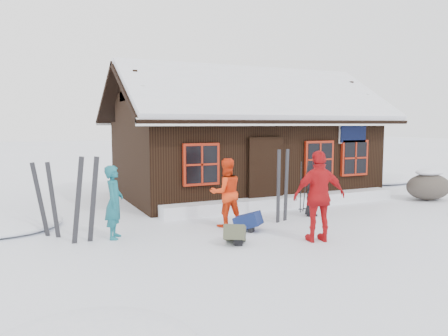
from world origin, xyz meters
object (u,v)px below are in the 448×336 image
(ski_pair_left, at_px, (86,201))
(backpack_blue, at_px, (248,224))
(backpack_olive, at_px, (235,237))
(skier_orange_right, at_px, (319,196))
(skier_orange_left, at_px, (226,193))
(ski_poles, at_px, (303,187))
(boulder, at_px, (428,186))
(skier_teal, at_px, (114,202))
(skier_crouched, at_px, (312,198))

(ski_pair_left, xyz_separation_m, backpack_blue, (3.47, -0.57, -0.71))
(backpack_olive, bearing_deg, skier_orange_right, 13.37)
(skier_orange_left, height_order, backpack_olive, skier_orange_left)
(ski_poles, relative_size, backpack_blue, 2.57)
(ski_pair_left, bearing_deg, backpack_olive, -15.26)
(boulder, distance_m, ski_pair_left, 10.70)
(boulder, bearing_deg, backpack_blue, -170.93)
(skier_teal, xyz_separation_m, skier_crouched, (5.16, 0.06, -0.31))
(boulder, height_order, ski_poles, ski_poles)
(skier_teal, xyz_separation_m, skier_orange_right, (3.78, -2.05, 0.16))
(skier_orange_right, bearing_deg, backpack_blue, -43.60)
(skier_crouched, relative_size, backpack_blue, 1.70)
(skier_orange_right, height_order, boulder, skier_orange_right)
(skier_teal, bearing_deg, ski_pair_left, 116.36)
(ski_pair_left, xyz_separation_m, backpack_olive, (2.71, -1.42, -0.71))
(skier_crouched, distance_m, ski_pair_left, 5.76)
(skier_crouched, distance_m, boulder, 4.95)
(skier_orange_left, relative_size, backpack_olive, 2.94)
(skier_orange_left, height_order, backpack_blue, skier_orange_left)
(backpack_blue, bearing_deg, backpack_olive, -172.79)
(skier_crouched, xyz_separation_m, ski_poles, (0.13, 0.57, 0.20))
(skier_orange_left, bearing_deg, boulder, -172.40)
(ski_poles, height_order, backpack_blue, ski_poles)
(skier_teal, distance_m, backpack_blue, 3.02)
(skier_crouched, distance_m, backpack_blue, 2.40)
(skier_orange_right, xyz_separation_m, boulder, (6.30, 2.56, -0.49))
(ski_poles, distance_m, backpack_olive, 3.85)
(skier_orange_left, bearing_deg, backpack_blue, 117.30)
(skier_orange_right, xyz_separation_m, backpack_olive, (-1.66, 0.56, -0.79))
(skier_orange_left, height_order, ski_pair_left, ski_pair_left)
(skier_teal, relative_size, ski_pair_left, 0.86)
(skier_crouched, relative_size, backpack_olive, 1.72)
(ski_pair_left, bearing_deg, boulder, 15.52)
(skier_crouched, relative_size, ski_poles, 0.66)
(skier_crouched, height_order, backpack_olive, skier_crouched)
(boulder, bearing_deg, skier_orange_left, -175.88)
(boulder, distance_m, backpack_blue, 7.30)
(skier_teal, distance_m, backpack_olive, 2.67)
(ski_pair_left, distance_m, backpack_olive, 3.14)
(backpack_olive, bearing_deg, skier_orange_left, 103.46)
(ski_pair_left, height_order, ski_poles, ski_pair_left)
(skier_orange_left, distance_m, boulder, 7.50)
(skier_orange_left, bearing_deg, skier_orange_right, 123.41)
(backpack_olive, bearing_deg, ski_pair_left, -175.54)
(ski_poles, bearing_deg, backpack_olive, -146.27)
(skier_orange_right, bearing_deg, ski_poles, -105.35)
(boulder, relative_size, ski_pair_left, 0.84)
(skier_crouched, height_order, boulder, skier_crouched)
(skier_orange_left, height_order, ski_poles, skier_orange_left)
(ski_pair_left, xyz_separation_m, ski_poles, (5.88, 0.69, -0.18))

